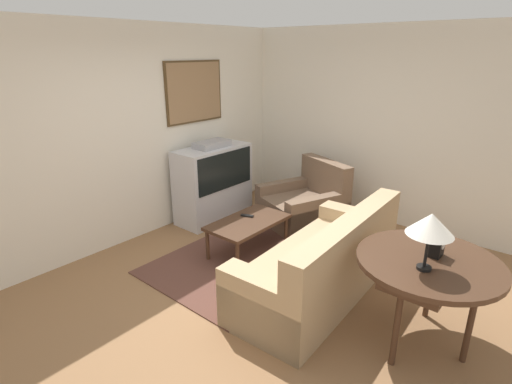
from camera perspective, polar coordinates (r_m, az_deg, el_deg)
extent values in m
plane|color=#8E6642|center=(4.25, 0.57, -14.18)|extent=(12.00, 12.00, 0.00)
cube|color=silver|center=(5.25, -17.77, 7.56)|extent=(12.00, 0.06, 2.70)
cube|color=#4C381E|center=(5.79, -8.81, 13.95)|extent=(1.00, 0.03, 0.84)
cube|color=#93704C|center=(5.78, -8.69, 13.94)|extent=(0.95, 0.01, 0.79)
cube|color=silver|center=(5.90, 17.31, 8.84)|extent=(0.06, 12.00, 2.70)
cube|color=brown|center=(4.94, -0.71, -8.90)|extent=(2.42, 1.56, 0.01)
cube|color=silver|center=(5.93, -6.01, -1.48)|extent=(1.14, 0.51, 0.48)
cube|color=silver|center=(5.76, -6.20, 3.51)|extent=(1.14, 0.51, 0.59)
cube|color=black|center=(5.58, -4.36, 3.04)|extent=(1.03, 0.01, 0.52)
cube|color=#9E9EA3|center=(5.67, -6.33, 6.81)|extent=(0.51, 0.28, 0.09)
cube|color=tan|center=(4.20, 8.66, -11.30)|extent=(2.11, 0.96, 0.44)
cube|color=tan|center=(3.87, 13.18, -6.92)|extent=(2.08, 0.32, 0.46)
cube|color=tan|center=(4.90, 13.93, -5.90)|extent=(0.28, 0.87, 0.60)
cube|color=tan|center=(3.51, 1.13, -16.45)|extent=(0.28, 0.87, 0.60)
cube|color=#877154|center=(4.33, 14.13, -4.90)|extent=(0.37, 0.14, 0.34)
cube|color=#877154|center=(3.58, 7.99, -9.97)|extent=(0.37, 0.14, 0.34)
cube|color=brown|center=(5.75, 6.47, -2.64)|extent=(1.27, 1.24, 0.39)
cube|color=brown|center=(5.84, 9.91, 2.15)|extent=(0.51, 0.95, 0.49)
cube|color=brown|center=(6.03, 4.33, -0.79)|extent=(0.99, 0.50, 0.53)
cube|color=brown|center=(5.44, 8.89, -3.32)|extent=(0.99, 0.50, 0.53)
cube|color=#472D1E|center=(4.83, -1.15, -4.33)|extent=(1.00, 0.58, 0.04)
cylinder|color=#472D1E|center=(4.48, -2.66, -9.44)|extent=(0.04, 0.04, 0.39)
cylinder|color=#472D1E|center=(5.10, 4.27, -5.63)|extent=(0.04, 0.04, 0.39)
cylinder|color=#472D1E|center=(4.78, -6.94, -7.58)|extent=(0.04, 0.04, 0.39)
cylinder|color=#472D1E|center=(5.37, 0.12, -4.24)|extent=(0.04, 0.04, 0.39)
cylinder|color=#472D1E|center=(3.52, 23.48, -9.17)|extent=(1.14, 1.14, 0.04)
cube|color=#472D1E|center=(3.55, 23.35, -10.05)|extent=(0.97, 0.46, 0.08)
cylinder|color=#472D1E|center=(3.41, 19.47, -17.45)|extent=(0.05, 0.05, 0.75)
cylinder|color=#472D1E|center=(4.06, 23.68, -11.62)|extent=(0.05, 0.05, 0.75)
cylinder|color=#472D1E|center=(3.66, 28.31, -16.06)|extent=(0.05, 0.05, 0.75)
cylinder|color=black|center=(3.35, 22.85, -9.94)|extent=(0.11, 0.11, 0.02)
cylinder|color=black|center=(3.25, 23.35, -6.65)|extent=(0.02, 0.02, 0.40)
cone|color=white|center=(3.19, 23.71, -4.22)|extent=(0.34, 0.34, 0.17)
cube|color=black|center=(3.56, 24.42, -7.04)|extent=(0.14, 0.09, 0.17)
cylinder|color=white|center=(3.53, 25.24, -6.77)|extent=(0.09, 0.01, 0.09)
cube|color=black|center=(4.93, -1.27, -3.41)|extent=(0.10, 0.17, 0.02)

